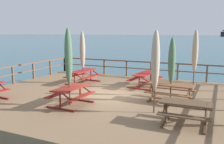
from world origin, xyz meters
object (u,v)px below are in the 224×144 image
(patio_umbrella_tall_mid_right, at_px, (82,50))
(patio_umbrella_tall_back_left, at_px, (68,57))
(picnic_table_mid_centre, at_px, (145,77))
(patio_umbrella_short_mid, at_px, (172,61))
(picnic_table_mid_right, at_px, (71,92))
(patio_umbrella_tall_front, at_px, (155,61))
(picnic_table_back_right, at_px, (83,74))
(picnic_table_back_left, at_px, (170,89))
(picnic_table_front_right, at_px, (186,108))
(patio_umbrella_short_front, at_px, (195,51))
(patio_umbrella_tall_mid_left, at_px, (155,62))

(patio_umbrella_tall_mid_right, height_order, patio_umbrella_tall_back_left, patio_umbrella_tall_back_left)
(picnic_table_mid_centre, distance_m, patio_umbrella_short_mid, 3.24)
(picnic_table_mid_right, relative_size, patio_umbrella_tall_front, 0.58)
(picnic_table_back_right, height_order, picnic_table_back_left, same)
(picnic_table_back_left, bearing_deg, picnic_table_back_right, 162.87)
(picnic_table_front_right, bearing_deg, picnic_table_mid_right, 177.51)
(picnic_table_mid_centre, height_order, patio_umbrella_tall_mid_right, patio_umbrella_tall_mid_right)
(picnic_table_back_left, xyz_separation_m, patio_umbrella_tall_back_left, (-3.71, -2.40, 1.48))
(patio_umbrella_tall_front, bearing_deg, picnic_table_front_right, -29.20)
(patio_umbrella_tall_back_left, bearing_deg, picnic_table_mid_right, 74.66)
(patio_umbrella_short_front, relative_size, patio_umbrella_short_mid, 1.13)
(patio_umbrella_tall_mid_left, bearing_deg, patio_umbrella_short_front, 57.36)
(patio_umbrella_tall_front, bearing_deg, picnic_table_back_left, 82.39)
(patio_umbrella_short_front, xyz_separation_m, patio_umbrella_tall_front, (-0.89, -4.98, -0.03))
(picnic_table_mid_centre, distance_m, patio_umbrella_tall_mid_left, 2.21)
(picnic_table_front_right, relative_size, patio_umbrella_tall_mid_right, 0.54)
(picnic_table_mid_right, xyz_separation_m, patio_umbrella_tall_front, (3.44, 0.49, 1.43))
(picnic_table_front_right, height_order, picnic_table_mid_right, same)
(picnic_table_mid_centre, relative_size, patio_umbrella_short_mid, 0.79)
(picnic_table_mid_right, xyz_separation_m, patio_umbrella_tall_mid_left, (2.79, 3.06, 1.07))
(patio_umbrella_short_front, distance_m, patio_umbrella_tall_front, 5.06)
(picnic_table_mid_right, xyz_separation_m, patio_umbrella_short_front, (4.33, 5.47, 1.47))
(picnic_table_mid_right, relative_size, patio_umbrella_short_mid, 0.64)
(picnic_table_front_right, height_order, patio_umbrella_short_mid, patio_umbrella_short_mid)
(picnic_table_mid_right, distance_m, patio_umbrella_short_mid, 4.56)
(picnic_table_front_right, xyz_separation_m, patio_umbrella_short_front, (-0.36, 5.68, 1.47))
(picnic_table_mid_centre, relative_size, patio_umbrella_tall_mid_right, 0.72)
(picnic_table_mid_centre, xyz_separation_m, patio_umbrella_tall_back_left, (-1.83, -4.79, 1.48))
(picnic_table_front_right, bearing_deg, picnic_table_back_left, 111.48)
(picnic_table_mid_centre, xyz_separation_m, patio_umbrella_tall_mid_right, (-3.70, -0.65, 1.41))
(picnic_table_back_right, bearing_deg, picnic_table_back_left, -17.13)
(patio_umbrella_tall_mid_left, height_order, patio_umbrella_tall_mid_right, patio_umbrella_tall_mid_right)
(patio_umbrella_tall_mid_left, relative_size, patio_umbrella_short_mid, 0.91)
(picnic_table_back_left, bearing_deg, patio_umbrella_short_mid, 93.19)
(picnic_table_mid_centre, xyz_separation_m, picnic_table_mid_right, (-1.82, -4.73, -0.01))
(picnic_table_front_right, relative_size, picnic_table_mid_right, 0.92)
(picnic_table_mid_centre, xyz_separation_m, patio_umbrella_short_mid, (1.87, -2.35, 1.23))
(patio_umbrella_short_front, relative_size, patio_umbrella_tall_mid_right, 1.03)
(picnic_table_front_right, xyz_separation_m, patio_umbrella_tall_mid_left, (-1.90, 3.26, 1.08))
(picnic_table_back_right, bearing_deg, patio_umbrella_tall_back_left, -65.91)
(picnic_table_mid_centre, height_order, picnic_table_back_left, same)
(patio_umbrella_tall_mid_left, xyz_separation_m, patio_umbrella_short_front, (1.55, 2.42, 0.39))
(picnic_table_back_right, bearing_deg, patio_umbrella_tall_front, -33.87)
(picnic_table_back_left, distance_m, patio_umbrella_tall_front, 2.35)
(picnic_table_mid_centre, distance_m, patio_umbrella_tall_mid_right, 4.01)
(picnic_table_mid_centre, xyz_separation_m, picnic_table_back_left, (1.87, -2.40, -0.00))
(picnic_table_mid_right, xyz_separation_m, patio_umbrella_tall_back_left, (-0.02, -0.06, 1.49))
(picnic_table_mid_right, height_order, patio_umbrella_short_front, patio_umbrella_short_front)
(picnic_table_mid_right, xyz_separation_m, patio_umbrella_short_mid, (3.69, 2.39, 1.24))
(patio_umbrella_tall_mid_left, bearing_deg, patio_umbrella_tall_front, -75.62)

